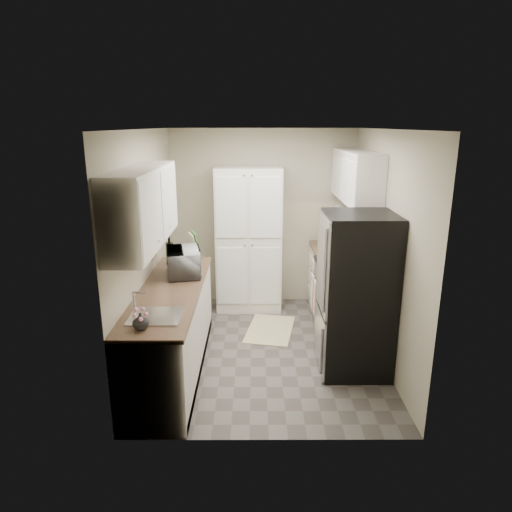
{
  "coord_description": "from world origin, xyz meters",
  "views": [
    {
      "loc": [
        -0.12,
        -4.84,
        2.55
      ],
      "look_at": [
        -0.1,
        0.15,
        1.1
      ],
      "focal_mm": 32.0,
      "sensor_mm": 36.0,
      "label": 1
    }
  ],
  "objects_px": {
    "pantry_cabinet": "(249,240)",
    "wine_bottle": "(170,251)",
    "microwave": "(184,262)",
    "electric_range": "(343,299)",
    "refrigerator": "(356,294)",
    "toaster_oven": "(334,242)"
  },
  "relations": [
    {
      "from": "pantry_cabinet",
      "to": "wine_bottle",
      "type": "xyz_separation_m",
      "value": [
        -0.94,
        -0.89,
        0.09
      ]
    },
    {
      "from": "microwave",
      "to": "wine_bottle",
      "type": "height_order",
      "value": "wine_bottle"
    },
    {
      "from": "pantry_cabinet",
      "to": "wine_bottle",
      "type": "height_order",
      "value": "pantry_cabinet"
    },
    {
      "from": "pantry_cabinet",
      "to": "microwave",
      "type": "relative_size",
      "value": 3.78
    },
    {
      "from": "microwave",
      "to": "wine_bottle",
      "type": "relative_size",
      "value": 1.57
    },
    {
      "from": "electric_range",
      "to": "refrigerator",
      "type": "relative_size",
      "value": 0.66
    },
    {
      "from": "electric_range",
      "to": "pantry_cabinet",
      "type": "bearing_deg",
      "value": 141.78
    },
    {
      "from": "pantry_cabinet",
      "to": "wine_bottle",
      "type": "relative_size",
      "value": 5.91
    },
    {
      "from": "toaster_oven",
      "to": "pantry_cabinet",
      "type": "bearing_deg",
      "value": -178.23
    },
    {
      "from": "microwave",
      "to": "pantry_cabinet",
      "type": "bearing_deg",
      "value": -40.33
    },
    {
      "from": "pantry_cabinet",
      "to": "toaster_oven",
      "type": "xyz_separation_m",
      "value": [
        1.15,
        -0.17,
        0.02
      ]
    },
    {
      "from": "refrigerator",
      "to": "microwave",
      "type": "distance_m",
      "value": 1.91
    },
    {
      "from": "refrigerator",
      "to": "toaster_oven",
      "type": "relative_size",
      "value": 5.06
    },
    {
      "from": "toaster_oven",
      "to": "refrigerator",
      "type": "bearing_deg",
      "value": -80.45
    },
    {
      "from": "electric_range",
      "to": "microwave",
      "type": "distance_m",
      "value": 2.01
    },
    {
      "from": "pantry_cabinet",
      "to": "toaster_oven",
      "type": "distance_m",
      "value": 1.17
    },
    {
      "from": "electric_range",
      "to": "microwave",
      "type": "relative_size",
      "value": 2.13
    },
    {
      "from": "pantry_cabinet",
      "to": "toaster_oven",
      "type": "bearing_deg",
      "value": -8.3
    },
    {
      "from": "wine_bottle",
      "to": "microwave",
      "type": "bearing_deg",
      "value": -59.71
    },
    {
      "from": "pantry_cabinet",
      "to": "wine_bottle",
      "type": "distance_m",
      "value": 1.3
    },
    {
      "from": "pantry_cabinet",
      "to": "microwave",
      "type": "distance_m",
      "value": 1.47
    },
    {
      "from": "wine_bottle",
      "to": "toaster_oven",
      "type": "xyz_separation_m",
      "value": [
        2.09,
        0.72,
        -0.07
      ]
    }
  ]
}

